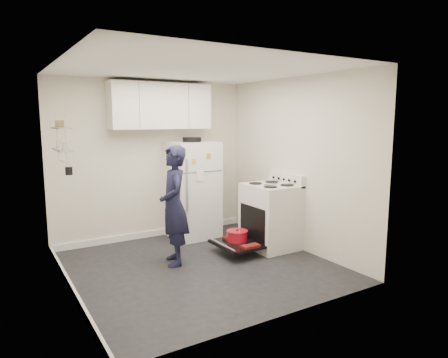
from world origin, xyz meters
TOP-DOWN VIEW (x-y plane):
  - room at (-0.03, 0.03)m, footprint 3.21×3.21m
  - electric_range at (1.26, 0.15)m, footprint 0.66×0.76m
  - open_oven_door at (0.70, 0.18)m, footprint 0.55×0.70m
  - refrigerator at (0.54, 1.25)m, footprint 0.72×0.74m
  - upper_cabinets at (0.10, 1.43)m, footprint 1.60×0.33m
  - wall_shelf_rack at (-1.52, 0.49)m, footprint 0.14×0.60m
  - person at (-0.22, 0.28)m, footprint 0.51×0.65m

SIDE VIEW (x-z plane):
  - open_oven_door at x=0.70m, z-range 0.08..0.31m
  - electric_range at x=1.26m, z-range -0.08..1.02m
  - refrigerator at x=0.54m, z-range -0.03..1.59m
  - person at x=-0.22m, z-range 0.00..1.57m
  - room at x=-0.03m, z-range -0.05..2.46m
  - wall_shelf_rack at x=-1.52m, z-range 1.37..1.98m
  - upper_cabinets at x=0.10m, z-range 1.75..2.45m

